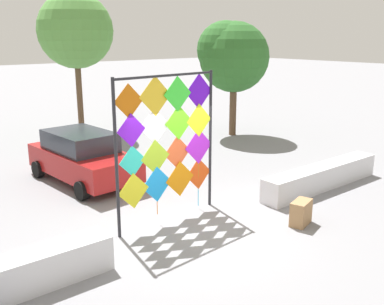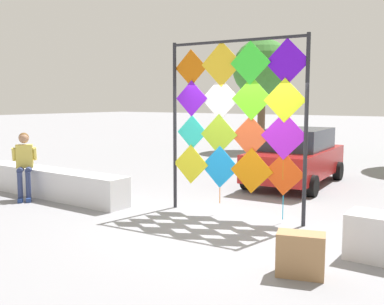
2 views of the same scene
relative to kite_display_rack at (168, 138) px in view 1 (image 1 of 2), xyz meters
The scene contains 7 objects.
ground 2.05m from the kite_display_rack, 79.82° to the right, with size 120.00×120.00×0.00m, color gray.
plaza_ledge_right 4.94m from the kite_display_rack, 11.35° to the right, with size 4.42×0.59×0.64m, color silver.
kite_display_rack is the anchor object (origin of this frame).
parked_car 3.99m from the kite_display_rack, 94.81° to the left, with size 2.04×3.89×1.47m.
cardboard_box_large 3.41m from the kite_display_rack, 44.80° to the right, with size 0.59×0.32×0.56m, color #9E754C.
tree_broadleaf 9.41m from the kite_display_rack, 37.48° to the left, with size 2.88×2.88×4.73m.
tree_far_right 10.42m from the kite_display_rack, 75.69° to the left, with size 3.08×3.08×5.85m.
Camera 1 is at (-5.68, -7.02, 4.11)m, focal length 41.24 mm.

